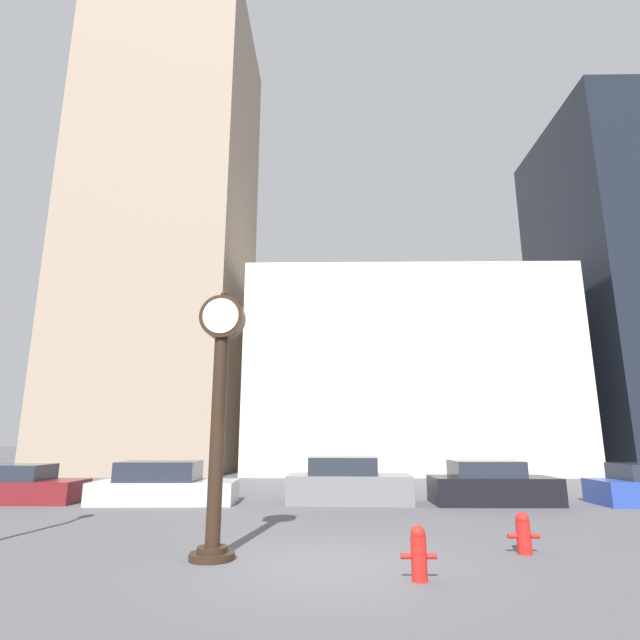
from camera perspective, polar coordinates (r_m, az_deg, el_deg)
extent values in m
plane|color=#515156|center=(9.44, 0.46, -26.24)|extent=(200.00, 200.00, 0.00)
cube|color=gray|center=(38.01, -16.76, 10.17)|extent=(10.66, 12.00, 33.62)
cube|color=beige|center=(33.76, 9.24, -6.47)|extent=(19.20, 12.00, 11.90)
cube|color=black|center=(40.33, 31.71, 3.21)|extent=(9.08, 12.00, 24.22)
cylinder|color=black|center=(10.00, -12.26, -24.87)|extent=(0.81, 0.81, 0.12)
cylinder|color=black|center=(9.97, -12.22, -24.25)|extent=(0.54, 0.54, 0.10)
cylinder|color=black|center=(9.78, -11.66, -13.07)|extent=(0.27, 0.27, 3.77)
cylinder|color=black|center=(10.04, -11.06, 0.22)|extent=(0.85, 0.38, 0.85)
cylinder|color=white|center=(9.85, -11.30, 0.49)|extent=(0.70, 0.02, 0.70)
cylinder|color=white|center=(10.23, -10.83, -0.04)|extent=(0.70, 0.02, 0.70)
sphere|color=black|center=(10.16, -10.94, 2.89)|extent=(0.12, 0.12, 0.12)
cube|color=maroon|center=(20.17, -31.41, -16.37)|extent=(4.27, 1.74, 0.71)
cube|color=#232833|center=(20.23, -31.73, -14.58)|extent=(2.35, 1.53, 0.51)
cube|color=#BCBCC1|center=(17.96, -17.27, -18.27)|extent=(4.64, 1.99, 0.71)
cube|color=#232833|center=(17.97, -17.86, -16.10)|extent=(2.57, 1.71, 0.62)
cube|color=slate|center=(17.36, 3.40, -18.69)|extent=(4.12, 2.07, 0.90)
cube|color=#232833|center=(17.31, 2.67, -16.28)|extent=(2.30, 1.76, 0.57)
cube|color=black|center=(17.96, 19.17, -17.91)|extent=(3.94, 1.88, 0.85)
cube|color=#232833|center=(17.86, 18.38, -15.81)|extent=(2.17, 1.65, 0.50)
cylinder|color=red|center=(10.87, 22.26, -22.03)|extent=(0.26, 0.26, 0.58)
sphere|color=red|center=(10.82, 22.10, -20.30)|extent=(0.25, 0.25, 0.25)
cylinder|color=red|center=(10.79, 21.11, -22.03)|extent=(0.17, 0.09, 0.09)
cylinder|color=red|center=(10.94, 23.37, -21.72)|extent=(0.17, 0.09, 0.09)
cylinder|color=red|center=(8.56, 11.24, -25.17)|extent=(0.24, 0.24, 0.64)
sphere|color=red|center=(8.49, 11.12, -22.77)|extent=(0.23, 0.23, 0.23)
cylinder|color=red|center=(8.52, 9.79, -25.05)|extent=(0.16, 0.08, 0.08)
cylinder|color=red|center=(8.59, 12.66, -24.84)|extent=(0.16, 0.08, 0.08)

